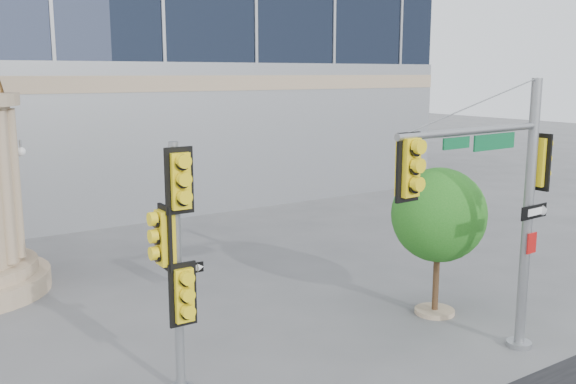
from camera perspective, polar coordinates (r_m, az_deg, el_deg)
ground at (r=13.03m, az=7.31°, el=-14.99°), size 120.00×120.00×0.00m
main_signal_pole at (r=12.76m, az=18.33°, el=0.13°), size 4.28×0.61×5.50m
secondary_signal_pole at (r=11.05m, az=-9.90°, el=-5.20°), size 0.76×0.58×4.47m
street_tree at (r=15.19m, az=13.30°, el=-2.31°), size 2.23×2.18×3.48m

